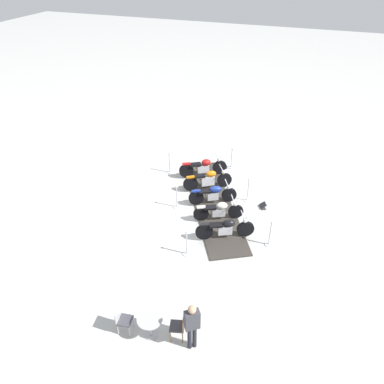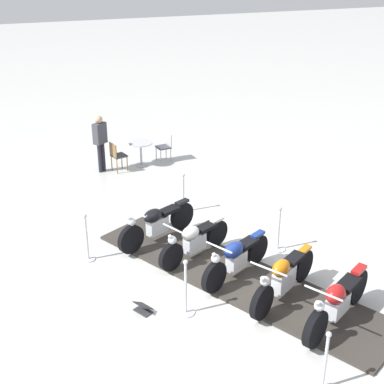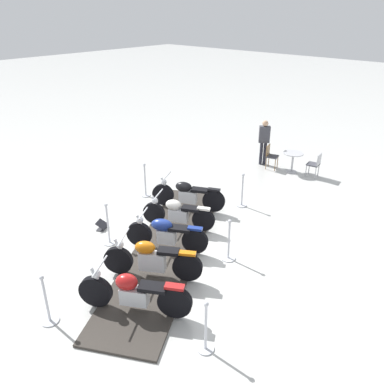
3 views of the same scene
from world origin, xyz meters
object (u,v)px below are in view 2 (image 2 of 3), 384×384
object	(u,v)px
motorcycle_cream	(194,240)
stanchion_left_front	(183,199)
cafe_chair_across_table	(165,145)
bystander_person	(100,139)
stanchion_left_mid	(278,237)
stanchion_right_front	(87,244)
stanchion_right_rear	(324,372)
motorcycle_navy	(236,258)
cafe_chair_near_table	(117,155)
motorcycle_maroon	(337,302)
motorcycle_copper	(283,278)
stanchion_right_mid	(186,297)
info_placard	(143,309)
motorcycle_black	(156,223)
cafe_table	(141,148)

from	to	relation	value
motorcycle_cream	stanchion_left_front	xyz separation A→B (m)	(-0.53, -2.26, -0.13)
cafe_chair_across_table	bystander_person	size ratio (longest dim) A/B	0.51
stanchion_left_mid	stanchion_right_front	world-z (taller)	stanchion_right_front
stanchion_right_rear	bystander_person	bearing A→B (deg)	-81.39
motorcycle_navy	stanchion_right_rear	size ratio (longest dim) A/B	1.72
stanchion_left_front	cafe_chair_near_table	xyz separation A→B (m)	(0.99, -3.19, 0.18)
stanchion_left_mid	motorcycle_maroon	bearing A→B (deg)	84.16
motorcycle_copper	motorcycle_maroon	distance (m)	1.12
stanchion_right_mid	bystander_person	world-z (taller)	bystander_person
stanchion_right_front	motorcycle_cream	bearing A→B (deg)	160.22
stanchion_left_mid	cafe_chair_across_table	xyz separation A→B (m)	(0.76, -6.01, 0.19)
stanchion_left_mid	info_placard	distance (m)	3.63
motorcycle_black	stanchion_left_front	size ratio (longest dim) A/B	1.93
stanchion_left_front	motorcycle_maroon	bearing A→B (deg)	101.93
motorcycle_copper	cafe_table	size ratio (longest dim) A/B	2.63
stanchion_right_rear	cafe_table	world-z (taller)	stanchion_right_rear
stanchion_right_mid	info_placard	bearing A→B (deg)	-22.39
info_placard	bystander_person	xyz separation A→B (m)	(-0.63, -7.02, 0.96)
motorcycle_cream	motorcycle_copper	bearing A→B (deg)	92.86
stanchion_left_mid	stanchion_right_front	bearing A→B (deg)	-13.79
stanchion_left_front	cafe_chair_across_table	size ratio (longest dim) A/B	1.21
motorcycle_navy	stanchion_right_front	xyz separation A→B (m)	(2.69, -1.75, -0.11)
stanchion_left_mid	cafe_table	distance (m)	6.10
motorcycle_navy	stanchion_right_mid	xyz separation A→B (m)	(1.32, 0.73, -0.14)
stanchion_right_front	cafe_chair_near_table	bearing A→B (deg)	-109.94
cafe_chair_near_table	info_placard	bearing A→B (deg)	-114.32
cafe_chair_across_table	bystander_person	bearing A→B (deg)	-3.36
motorcycle_navy	bystander_person	xyz separation A→B (m)	(1.43, -6.59, 0.52)
stanchion_left_mid	cafe_chair_across_table	distance (m)	6.06
stanchion_left_front	cafe_chair_across_table	bearing A→B (deg)	-99.84
stanchion_left_mid	cafe_table	xyz separation A→B (m)	(1.57, -5.89, 0.23)
stanchion_right_mid	motorcycle_maroon	bearing A→B (deg)	153.00
motorcycle_cream	motorcycle_navy	distance (m)	1.12
stanchion_right_front	motorcycle_navy	bearing A→B (deg)	146.94
motorcycle_black	motorcycle_cream	bearing A→B (deg)	93.02
stanchion_left_front	stanchion_right_rear	distance (m)	6.45
motorcycle_copper	stanchion_right_front	distance (m)	4.24
motorcycle_navy	stanchion_right_front	distance (m)	3.21
stanchion_left_front	info_placard	world-z (taller)	stanchion_left_front
motorcycle_navy	cafe_chair_across_table	bearing A→B (deg)	-124.00
motorcycle_copper	stanchion_left_front	bearing A→B (deg)	-114.95
stanchion_right_rear	cafe_chair_near_table	distance (m)	9.70
motorcycle_copper	cafe_chair_near_table	world-z (taller)	motorcycle_copper
motorcycle_cream	info_placard	distance (m)	2.10
motorcycle_black	cafe_chair_near_table	world-z (taller)	motorcycle_black
motorcycle_cream	motorcycle_maroon	xyz separation A→B (m)	(-1.63, 2.93, 0.02)
motorcycle_cream	cafe_table	world-z (taller)	motorcycle_cream
info_placard	stanchion_left_front	bearing A→B (deg)	-58.15
info_placard	bystander_person	bearing A→B (deg)	-34.08
info_placard	cafe_table	bearing A→B (deg)	-43.61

